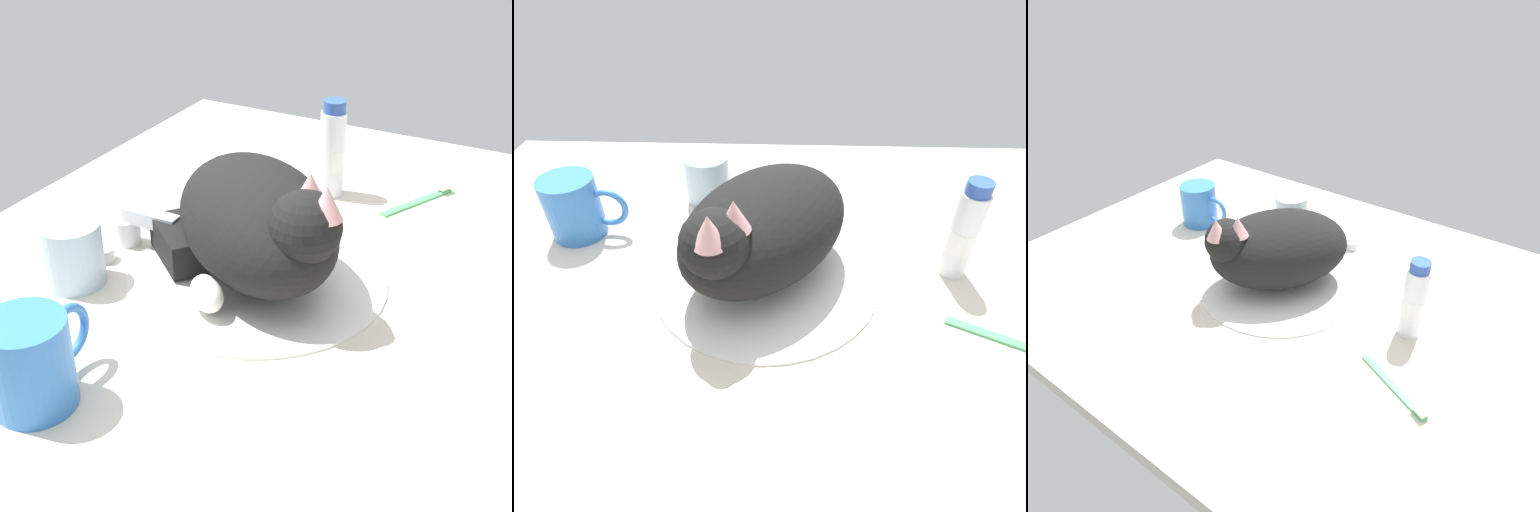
% 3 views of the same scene
% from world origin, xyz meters
% --- Properties ---
extents(ground_plane, '(1.10, 0.83, 0.03)m').
position_xyz_m(ground_plane, '(0.00, 0.00, -0.01)').
color(ground_plane, beige).
extents(sink_basin, '(0.32, 0.32, 0.01)m').
position_xyz_m(sink_basin, '(0.00, 0.00, 0.00)').
color(sink_basin, silver).
rests_on(sink_basin, ground_plane).
extents(faucet, '(0.13, 0.10, 0.06)m').
position_xyz_m(faucet, '(0.00, 0.18, 0.02)').
color(faucet, silver).
rests_on(faucet, ground_plane).
extents(cat, '(0.30, 0.32, 0.17)m').
position_xyz_m(cat, '(-0.01, -0.01, 0.08)').
color(cat, black).
rests_on(cat, sink_basin).
extents(coffee_mug, '(0.13, 0.08, 0.10)m').
position_xyz_m(coffee_mug, '(-0.30, 0.09, 0.05)').
color(coffee_mug, '#3372C6').
rests_on(coffee_mug, ground_plane).
extents(rinse_cup, '(0.08, 0.08, 0.08)m').
position_xyz_m(rinse_cup, '(-0.11, 0.19, 0.04)').
color(rinse_cup, silver).
rests_on(rinse_cup, ground_plane).
extents(toothpaste_bottle, '(0.04, 0.04, 0.15)m').
position_xyz_m(toothpaste_bottle, '(0.27, 0.01, 0.07)').
color(toothpaste_bottle, white).
rests_on(toothpaste_bottle, ground_plane).
extents(toothbrush, '(0.13, 0.07, 0.02)m').
position_xyz_m(toothbrush, '(0.30, -0.12, 0.01)').
color(toothbrush, '#4CB266').
rests_on(toothbrush, ground_plane).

